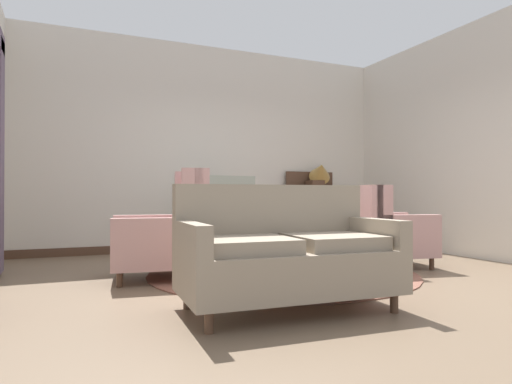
{
  "coord_description": "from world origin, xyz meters",
  "views": [
    {
      "loc": [
        -2.21,
        -4.07,
        0.85
      ],
      "look_at": [
        -0.31,
        0.31,
        0.89
      ],
      "focal_mm": 31.26,
      "sensor_mm": 36.0,
      "label": 1
    }
  ],
  "objects_px": {
    "side_table": "(362,230)",
    "gramophone": "(320,173)",
    "armchair_near_sideboard": "(168,234)",
    "armchair_back_corner": "(384,232)",
    "sideboard": "(314,213)",
    "armchair_near_window": "(220,223)",
    "settee": "(286,255)",
    "porcelain_vase": "(270,217)",
    "coffee_table": "(271,237)"
  },
  "relations": [
    {
      "from": "settee",
      "to": "gramophone",
      "type": "xyz_separation_m",
      "value": [
        2.43,
        3.48,
        0.83
      ]
    },
    {
      "from": "side_table",
      "to": "armchair_near_sideboard",
      "type": "bearing_deg",
      "value": -179.86
    },
    {
      "from": "coffee_table",
      "to": "armchair_near_sideboard",
      "type": "distance_m",
      "value": 1.17
    },
    {
      "from": "armchair_near_window",
      "to": "armchair_back_corner",
      "type": "relative_size",
      "value": 1.11
    },
    {
      "from": "coffee_table",
      "to": "gramophone",
      "type": "relative_size",
      "value": 1.5
    },
    {
      "from": "armchair_near_window",
      "to": "gramophone",
      "type": "height_order",
      "value": "gramophone"
    },
    {
      "from": "porcelain_vase",
      "to": "armchair_near_sideboard",
      "type": "distance_m",
      "value": 1.17
    },
    {
      "from": "coffee_table",
      "to": "armchair_near_sideboard",
      "type": "xyz_separation_m",
      "value": [
        -1.17,
        0.01,
        0.07
      ]
    },
    {
      "from": "porcelain_vase",
      "to": "armchair_near_sideboard",
      "type": "xyz_separation_m",
      "value": [
        -1.16,
        -0.01,
        -0.16
      ]
    },
    {
      "from": "coffee_table",
      "to": "armchair_near_window",
      "type": "relative_size",
      "value": 0.76
    },
    {
      "from": "side_table",
      "to": "settee",
      "type": "bearing_deg",
      "value": -139.92
    },
    {
      "from": "armchair_back_corner",
      "to": "armchair_near_window",
      "type": "bearing_deg",
      "value": 55.55
    },
    {
      "from": "armchair_back_corner",
      "to": "side_table",
      "type": "xyz_separation_m",
      "value": [
        -0.12,
        0.26,
        0.01
      ]
    },
    {
      "from": "armchair_back_corner",
      "to": "settee",
      "type": "bearing_deg",
      "value": 135.62
    },
    {
      "from": "settee",
      "to": "armchair_near_window",
      "type": "bearing_deg",
      "value": 83.61
    },
    {
      "from": "coffee_table",
      "to": "armchair_back_corner",
      "type": "bearing_deg",
      "value": -9.92
    },
    {
      "from": "porcelain_vase",
      "to": "settee",
      "type": "height_order",
      "value": "settee"
    },
    {
      "from": "armchair_near_window",
      "to": "side_table",
      "type": "relative_size",
      "value": 1.6
    },
    {
      "from": "settee",
      "to": "side_table",
      "type": "distance_m",
      "value": 2.46
    },
    {
      "from": "coffee_table",
      "to": "porcelain_vase",
      "type": "relative_size",
      "value": 2.55
    },
    {
      "from": "armchair_near_sideboard",
      "to": "armchair_back_corner",
      "type": "height_order",
      "value": "armchair_near_sideboard"
    },
    {
      "from": "sideboard",
      "to": "gramophone",
      "type": "bearing_deg",
      "value": -61.58
    },
    {
      "from": "settee",
      "to": "porcelain_vase",
      "type": "bearing_deg",
      "value": 71.53
    },
    {
      "from": "armchair_near_window",
      "to": "settee",
      "type": "bearing_deg",
      "value": 75.32
    },
    {
      "from": "armchair_back_corner",
      "to": "coffee_table",
      "type": "bearing_deg",
      "value": 92.1
    },
    {
      "from": "coffee_table",
      "to": "settee",
      "type": "xyz_separation_m",
      "value": [
        -0.62,
        -1.57,
        0.02
      ]
    },
    {
      "from": "porcelain_vase",
      "to": "settee",
      "type": "relative_size",
      "value": 0.21
    },
    {
      "from": "armchair_near_window",
      "to": "gramophone",
      "type": "bearing_deg",
      "value": -170.17
    },
    {
      "from": "coffee_table",
      "to": "porcelain_vase",
      "type": "bearing_deg",
      "value": 101.87
    },
    {
      "from": "coffee_table",
      "to": "armchair_near_sideboard",
      "type": "bearing_deg",
      "value": 179.61
    },
    {
      "from": "settee",
      "to": "armchair_near_window",
      "type": "distance_m",
      "value": 2.98
    },
    {
      "from": "sideboard",
      "to": "gramophone",
      "type": "xyz_separation_m",
      "value": [
        0.05,
        -0.09,
        0.68
      ]
    },
    {
      "from": "settee",
      "to": "armchair_back_corner",
      "type": "bearing_deg",
      "value": 36.38
    },
    {
      "from": "porcelain_vase",
      "to": "side_table",
      "type": "bearing_deg",
      "value": -0.28
    },
    {
      "from": "armchair_near_sideboard",
      "to": "gramophone",
      "type": "bearing_deg",
      "value": 130.19
    },
    {
      "from": "armchair_near_sideboard",
      "to": "sideboard",
      "type": "height_order",
      "value": "sideboard"
    },
    {
      "from": "porcelain_vase",
      "to": "armchair_near_window",
      "type": "xyz_separation_m",
      "value": [
        -0.14,
        1.35,
        -0.14
      ]
    },
    {
      "from": "side_table",
      "to": "sideboard",
      "type": "distance_m",
      "value": 2.05
    },
    {
      "from": "coffee_table",
      "to": "gramophone",
      "type": "xyz_separation_m",
      "value": [
        1.81,
        1.9,
        0.85
      ]
    },
    {
      "from": "armchair_near_sideboard",
      "to": "gramophone",
      "type": "relative_size",
      "value": 1.97
    },
    {
      "from": "porcelain_vase",
      "to": "sideboard",
      "type": "relative_size",
      "value": 0.26
    },
    {
      "from": "armchair_near_sideboard",
      "to": "armchair_near_window",
      "type": "distance_m",
      "value": 1.7
    },
    {
      "from": "armchair_near_window",
      "to": "coffee_table",
      "type": "bearing_deg",
      "value": 90.7
    },
    {
      "from": "armchair_near_sideboard",
      "to": "side_table",
      "type": "relative_size",
      "value": 1.6
    },
    {
      "from": "coffee_table",
      "to": "armchair_near_window",
      "type": "distance_m",
      "value": 1.38
    },
    {
      "from": "sideboard",
      "to": "gramophone",
      "type": "relative_size",
      "value": 2.23
    },
    {
      "from": "settee",
      "to": "side_table",
      "type": "height_order",
      "value": "settee"
    },
    {
      "from": "settee",
      "to": "armchair_near_sideboard",
      "type": "bearing_deg",
      "value": 111.75
    },
    {
      "from": "side_table",
      "to": "gramophone",
      "type": "height_order",
      "value": "gramophone"
    },
    {
      "from": "sideboard",
      "to": "armchair_back_corner",
      "type": "bearing_deg",
      "value": -99.54
    }
  ]
}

